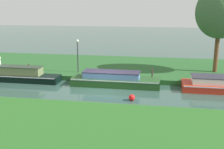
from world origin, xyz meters
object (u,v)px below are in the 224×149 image
Objects in this scene: mooring_post_far at (152,73)px; channel_buoy at (132,98)px; black_barge at (10,74)px; lamp_post at (78,52)px; willow_tree_left at (220,12)px; forest_narrowboat at (114,80)px; mooring_post_near at (29,68)px; red_cruiser at (221,85)px.

channel_buoy is (-1.17, -4.73, -0.57)m from mooring_post_far.
lamp_post is (5.20, 2.36, 1.63)m from black_barge.
mooring_post_far is at bearing -151.13° from willow_tree_left.
lamp_post is at bearing 147.25° from forest_narrowboat.
lamp_post is 3.55× the size of mooring_post_near.
black_barge is at bearing -127.02° from mooring_post_near.
willow_tree_left is (17.18, 4.36, 5.01)m from black_barge.
willow_tree_left is 17.44× the size of channel_buoy.
red_cruiser reaches higher than channel_buoy.
black_barge is 1.74m from mooring_post_near.
black_barge is 18.42m from willow_tree_left.
black_barge reaches higher than mooring_post_far.
red_cruiser is at bearing -94.24° from willow_tree_left.
willow_tree_left reaches higher than mooring_post_near.
channel_buoy is (-6.59, -7.72, -5.39)m from willow_tree_left.
mooring_post_far reaches higher than channel_buoy.
lamp_post is at bearing 24.37° from black_barge.
lamp_post is (-11.66, 2.36, 1.77)m from red_cruiser.
mooring_post_near is 1.90× the size of channel_buoy.
red_cruiser is 7.49× the size of mooring_post_far.
mooring_post_near is at bearing 153.67° from channel_buoy.
black_barge is 2.85× the size of lamp_post.
red_cruiser is at bearing -4.97° from mooring_post_near.
red_cruiser is at bearing -15.11° from mooring_post_far.
willow_tree_left is 11.49m from channel_buoy.
lamp_post is 6.76× the size of channel_buoy.
red_cruiser is 12.02m from lamp_post.
black_barge is at bearing -173.33° from mooring_post_far.
lamp_post is at bearing 13.25° from mooring_post_near.
mooring_post_near is at bearing -166.75° from lamp_post.
mooring_post_far reaches higher than red_cruiser.
black_barge reaches higher than red_cruiser.
red_cruiser is (16.86, 0.00, -0.14)m from black_barge.
mooring_post_near is at bearing 180.00° from mooring_post_far.
mooring_post_far is (-5.09, 1.38, 0.33)m from red_cruiser.
black_barge is 5.94m from lamp_post.
forest_narrowboat is at bearing -152.31° from willow_tree_left.
mooring_post_far is at bearing 76.12° from channel_buoy.
mooring_post_near is 10.72m from mooring_post_far.
willow_tree_left is (0.32, 4.36, 5.15)m from red_cruiser.
mooring_post_far is (2.90, 1.38, 0.29)m from forest_narrowboat.
lamp_post is at bearing 168.57° from red_cruiser.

